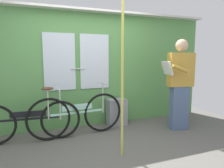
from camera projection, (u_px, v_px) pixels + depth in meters
The scene contains 7 objects.
ground_plane at pixel (108, 153), 3.01m from camera, with size 6.45×4.24×0.04m, color #56544F.
train_door_wall at pixel (87, 67), 4.06m from camera, with size 5.45×0.28×2.35m.
bicycle_near_door at pixel (28, 121), 3.32m from camera, with size 1.72×0.44×0.89m.
bicycle_leaning_behind at pixel (77, 115), 3.58m from camera, with size 1.75×0.44×0.96m.
passenger_reading_newspaper at pixel (180, 83), 3.86m from camera, with size 0.62×0.55×1.77m.
trash_bin_by_wall at pixel (117, 112), 4.19m from camera, with size 0.40×0.28×0.56m, color gray.
handrail_pole at pixel (122, 77), 2.77m from camera, with size 0.04×0.04×2.31m, color #C6C14C.
Camera 1 is at (-0.93, -2.68, 1.43)m, focal length 31.72 mm.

